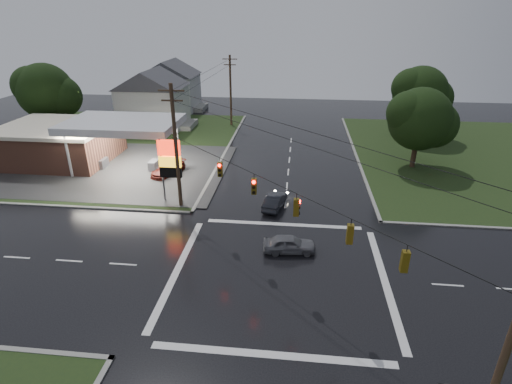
# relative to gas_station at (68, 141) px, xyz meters

# --- Properties ---
(ground) EXTENTS (120.00, 120.00, 0.00)m
(ground) POSITION_rel_gas_station_xyz_m (25.68, -19.70, -2.55)
(ground) COLOR black
(ground) RESTS_ON ground
(grass_nw) EXTENTS (36.00, 36.00, 0.08)m
(grass_nw) POSITION_rel_gas_station_xyz_m (-0.32, 6.30, -2.51)
(grass_nw) COLOR #1F3216
(grass_nw) RESTS_ON ground
(grass_ne) EXTENTS (36.00, 36.00, 0.08)m
(grass_ne) POSITION_rel_gas_station_xyz_m (51.68, 6.30, -2.51)
(grass_ne) COLOR #1F3216
(grass_ne) RESTS_ON ground
(gas_station) EXTENTS (26.20, 18.00, 5.60)m
(gas_station) POSITION_rel_gas_station_xyz_m (0.00, 0.00, 0.00)
(gas_station) COLOR #2D2D2D
(gas_station) RESTS_ON ground
(pylon_sign) EXTENTS (2.00, 0.35, 6.00)m
(pylon_sign) POSITION_rel_gas_station_xyz_m (15.18, -9.20, 1.46)
(pylon_sign) COLOR #59595E
(pylon_sign) RESTS_ON ground
(utility_pole_nw) EXTENTS (2.20, 0.32, 11.00)m
(utility_pole_nw) POSITION_rel_gas_station_xyz_m (16.18, -10.20, 3.17)
(utility_pole_nw) COLOR #382619
(utility_pole_nw) RESTS_ON ground
(utility_pole_n) EXTENTS (2.20, 0.32, 10.50)m
(utility_pole_n) POSITION_rel_gas_station_xyz_m (16.18, 18.30, 2.92)
(utility_pole_n) COLOR #382619
(utility_pole_n) RESTS_ON ground
(traffic_signals) EXTENTS (26.87, 26.87, 1.47)m
(traffic_signals) POSITION_rel_gas_station_xyz_m (25.69, -19.72, 3.93)
(traffic_signals) COLOR black
(traffic_signals) RESTS_ON ground
(house_near) EXTENTS (11.05, 8.48, 8.60)m
(house_near) POSITION_rel_gas_station_xyz_m (4.73, 16.30, 1.86)
(house_near) COLOR silver
(house_near) RESTS_ON ground
(house_far) EXTENTS (11.05, 8.48, 8.60)m
(house_far) POSITION_rel_gas_station_xyz_m (3.73, 28.30, 1.86)
(house_far) COLOR silver
(house_far) RESTS_ON ground
(tree_nw_behind) EXTENTS (8.93, 7.60, 10.00)m
(tree_nw_behind) POSITION_rel_gas_station_xyz_m (-8.17, 10.29, 3.63)
(tree_nw_behind) COLOR black
(tree_nw_behind) RESTS_ON ground
(tree_ne_near) EXTENTS (7.99, 6.80, 8.98)m
(tree_ne_near) POSITION_rel_gas_station_xyz_m (39.82, 2.29, 3.01)
(tree_ne_near) COLOR black
(tree_ne_near) RESTS_ON ground
(tree_ne_far) EXTENTS (8.46, 7.20, 9.80)m
(tree_ne_far) POSITION_rel_gas_station_xyz_m (42.83, 14.29, 3.63)
(tree_ne_far) COLOR black
(tree_ne_far) RESTS_ON ground
(car_north) EXTENTS (2.19, 4.14, 1.30)m
(car_north) POSITION_rel_gas_station_xyz_m (24.74, -9.60, -1.90)
(car_north) COLOR black
(car_north) RESTS_ON ground
(car_crossing) EXTENTS (3.99, 1.91, 1.31)m
(car_crossing) POSITION_rel_gas_station_xyz_m (26.27, -16.82, -1.89)
(car_crossing) COLOR slate
(car_crossing) RESTS_ON ground
(car_pump) EXTENTS (3.45, 4.83, 1.30)m
(car_pump) POSITION_rel_gas_station_xyz_m (12.68, -2.80, -1.90)
(car_pump) COLOR maroon
(car_pump) RESTS_ON ground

